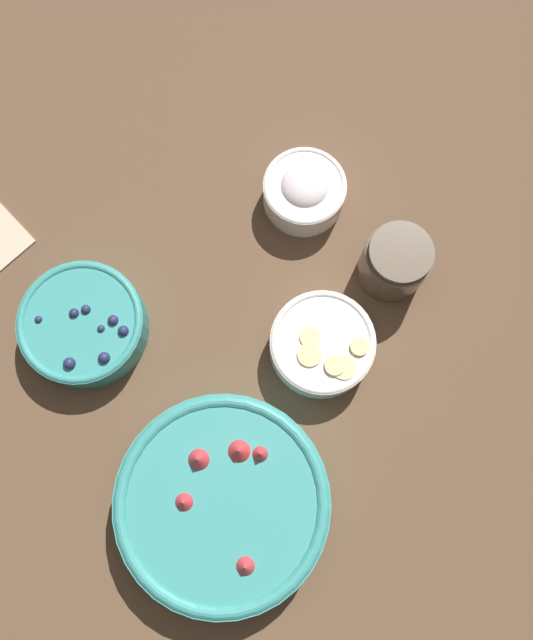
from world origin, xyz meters
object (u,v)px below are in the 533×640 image
Objects in this scene: bowl_blueberries at (83,324)px; bowl_bananas at (322,345)px; jar_chocolate at (395,263)px; bowl_cream at (304,191)px; bowl_strawberries at (223,502)px.

bowl_bananas is at bearing 154.84° from bowl_blueberries.
jar_chocolate reaches higher than bowl_blueberries.
bowl_blueberries is 1.44× the size of bowl_cream.
bowl_blueberries is at bearing -9.01° from jar_chocolate.
bowl_strawberries is 1.60× the size of bowl_blueberries.
bowl_blueberries is 0.43m from jar_chocolate.
bowl_strawberries reaches higher than bowl_cream.
jar_chocolate is at bearing -146.44° from bowl_strawberries.
bowl_strawberries is 2.92× the size of jar_chocolate.
bowl_bananas is (-0.19, -0.14, -0.01)m from bowl_strawberries.
bowl_cream is 0.16m from jar_chocolate.
jar_chocolate is at bearing 170.99° from bowl_blueberries.
bowl_bananas is at bearing 75.14° from bowl_cream.
bowl_strawberries is at bearing 55.43° from bowl_cream.
bowl_cream is at bearing -167.37° from bowl_blueberries.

